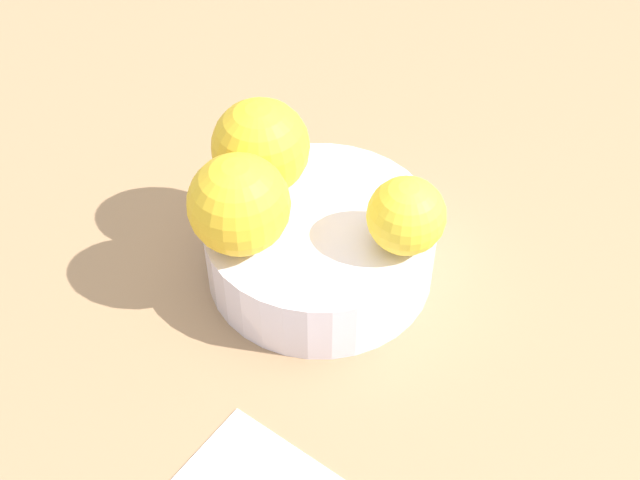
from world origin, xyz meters
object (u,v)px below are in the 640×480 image
at_px(fruit_bowl, 320,246).
at_px(orange_in_bowl_1, 406,216).
at_px(orange_in_bowl_0, 261,147).
at_px(orange_in_bowl_2, 239,204).

relative_size(fruit_bowl, orange_in_bowl_1, 3.10).
height_order(fruit_bowl, orange_in_bowl_0, orange_in_bowl_0).
height_order(orange_in_bowl_0, orange_in_bowl_1, orange_in_bowl_0).
xyz_separation_m(fruit_bowl, orange_in_bowl_1, (-0.07, -0.01, 0.06)).
distance_m(orange_in_bowl_0, orange_in_bowl_1, 0.13).
bearing_deg(orange_in_bowl_0, orange_in_bowl_2, 106.70).
bearing_deg(fruit_bowl, orange_in_bowl_0, -13.85).
height_order(fruit_bowl, orange_in_bowl_1, orange_in_bowl_1).
bearing_deg(orange_in_bowl_1, orange_in_bowl_2, 26.73).
distance_m(fruit_bowl, orange_in_bowl_2, 0.09).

